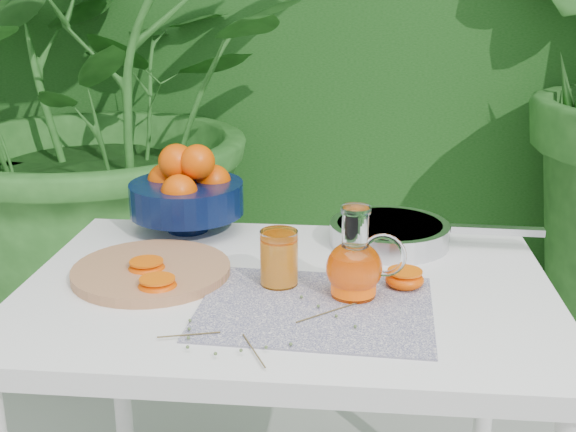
# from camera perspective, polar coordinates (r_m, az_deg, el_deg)

# --- Properties ---
(hedge_backdrop) EXTENTS (8.00, 1.65, 2.50)m
(hedge_backdrop) POSITION_cam_1_polar(r_m,az_deg,el_deg) (3.40, 4.25, 16.37)
(hedge_backdrop) COLOR #184B15
(hedge_backdrop) RESTS_ON ground
(potted_plant_left) EXTENTS (2.49, 2.49, 1.85)m
(potted_plant_left) POSITION_cam_1_polar(r_m,az_deg,el_deg) (2.63, -14.14, 9.42)
(potted_plant_left) COLOR #265B1F
(potted_plant_left) RESTS_ON ground
(white_table) EXTENTS (1.00, 0.70, 0.75)m
(white_table) POSITION_cam_1_polar(r_m,az_deg,el_deg) (1.40, -0.08, -8.49)
(white_table) COLOR white
(white_table) RESTS_ON ground
(placemat) EXTENTS (0.42, 0.34, 0.00)m
(placemat) POSITION_cam_1_polar(r_m,az_deg,el_deg) (1.27, 2.18, -7.25)
(placemat) COLOR #0B0E40
(placemat) RESTS_ON white_table
(cutting_board) EXTENTS (0.35, 0.35, 0.02)m
(cutting_board) POSITION_cam_1_polar(r_m,az_deg,el_deg) (1.43, -10.73, -4.29)
(cutting_board) COLOR #B0714F
(cutting_board) RESTS_ON white_table
(fruit_bowl) EXTENTS (0.26, 0.26, 0.20)m
(fruit_bowl) POSITION_cam_1_polar(r_m,az_deg,el_deg) (1.65, -7.99, 1.99)
(fruit_bowl) COLOR black
(fruit_bowl) RESTS_ON white_table
(juice_pitcher) EXTENTS (0.15, 0.12, 0.17)m
(juice_pitcher) POSITION_cam_1_polar(r_m,az_deg,el_deg) (1.30, 5.34, -3.91)
(juice_pitcher) COLOR white
(juice_pitcher) RESTS_ON white_table
(juice_tumbler) EXTENTS (0.08, 0.08, 0.10)m
(juice_tumbler) POSITION_cam_1_polar(r_m,az_deg,el_deg) (1.35, -0.71, -3.41)
(juice_tumbler) COLOR white
(juice_tumbler) RESTS_ON white_table
(saute_pan) EXTENTS (0.46, 0.27, 0.05)m
(saute_pan) POSITION_cam_1_polar(r_m,az_deg,el_deg) (1.58, 8.16, -1.28)
(saute_pan) COLOR silver
(saute_pan) RESTS_ON white_table
(orange_halves) EXTENTS (0.58, 0.17, 0.04)m
(orange_halves) POSITION_cam_1_polar(r_m,az_deg,el_deg) (1.36, -4.14, -4.90)
(orange_halves) COLOR #F76A02
(orange_halves) RESTS_ON white_table
(thyme_sprigs) EXTENTS (0.32, 0.25, 0.01)m
(thyme_sprigs) POSITION_cam_1_polar(r_m,az_deg,el_deg) (1.19, -2.13, -9.02)
(thyme_sprigs) COLOR brown
(thyme_sprigs) RESTS_ON white_table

